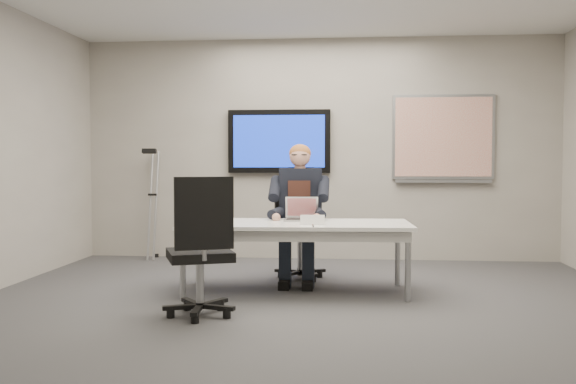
# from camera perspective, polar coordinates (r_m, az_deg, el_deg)

# --- Properties ---
(floor) EXTENTS (6.00, 6.00, 0.02)m
(floor) POSITION_cam_1_polar(r_m,az_deg,el_deg) (5.33, 1.20, -10.80)
(floor) COLOR #39393C
(floor) RESTS_ON ground
(wall_back) EXTENTS (6.00, 0.02, 2.80)m
(wall_back) POSITION_cam_1_polar(r_m,az_deg,el_deg) (8.18, 2.74, 3.82)
(wall_back) COLOR #9B968C
(wall_back) RESTS_ON ground
(wall_front) EXTENTS (6.00, 0.02, 2.80)m
(wall_front) POSITION_cam_1_polar(r_m,az_deg,el_deg) (2.20, -4.46, 6.70)
(wall_front) COLOR #9B968C
(wall_front) RESTS_ON ground
(conference_table) EXTENTS (2.20, 1.00, 0.67)m
(conference_table) POSITION_cam_1_polar(r_m,az_deg,el_deg) (6.10, 0.71, -3.44)
(conference_table) COLOR white
(conference_table) RESTS_ON ground
(tv_display) EXTENTS (1.30, 0.09, 0.80)m
(tv_display) POSITION_cam_1_polar(r_m,az_deg,el_deg) (8.16, -0.79, 4.52)
(tv_display) COLOR black
(tv_display) RESTS_ON wall_back
(whiteboard) EXTENTS (1.25, 0.08, 1.10)m
(whiteboard) POSITION_cam_1_polar(r_m,az_deg,el_deg) (8.22, 13.62, 4.64)
(whiteboard) COLOR #96989E
(whiteboard) RESTS_ON wall_back
(office_chair_far) EXTENTS (0.66, 0.66, 1.05)m
(office_chair_far) POSITION_cam_1_polar(r_m,az_deg,el_deg) (6.86, 0.97, -4.94)
(office_chair_far) COLOR black
(office_chair_far) RESTS_ON ground
(office_chair_near) EXTENTS (0.70, 0.70, 1.13)m
(office_chair_near) POSITION_cam_1_polar(r_m,az_deg,el_deg) (5.20, -7.76, -7.19)
(office_chair_near) COLOR black
(office_chair_near) RESTS_ON ground
(seated_person) EXTENTS (0.47, 0.80, 1.43)m
(seated_person) POSITION_cam_1_polar(r_m,az_deg,el_deg) (6.57, 0.96, -3.12)
(seated_person) COLOR #1B212E
(seated_person) RESTS_ON office_chair_far
(crutch) EXTENTS (0.35, 0.66, 1.48)m
(crutch) POSITION_cam_1_polar(r_m,az_deg,el_deg) (8.34, -11.91, -0.94)
(crutch) COLOR #A4A6AC
(crutch) RESTS_ON ground
(laptop) EXTENTS (0.33, 0.31, 0.23)m
(laptop) POSITION_cam_1_polar(r_m,az_deg,el_deg) (6.30, 1.18, -2.02)
(laptop) COLOR #A9A9AB
(laptop) RESTS_ON conference_table
(name_tent) EXTENTS (0.23, 0.07, 0.09)m
(name_tent) POSITION_cam_1_polar(r_m,az_deg,el_deg) (5.91, 2.19, -2.47)
(name_tent) COLOR white
(name_tent) RESTS_ON conference_table
(pen) EXTENTS (0.03, 0.16, 0.01)m
(pen) POSITION_cam_1_polar(r_m,az_deg,el_deg) (5.75, 2.24, -2.99)
(pen) COLOR black
(pen) RESTS_ON conference_table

